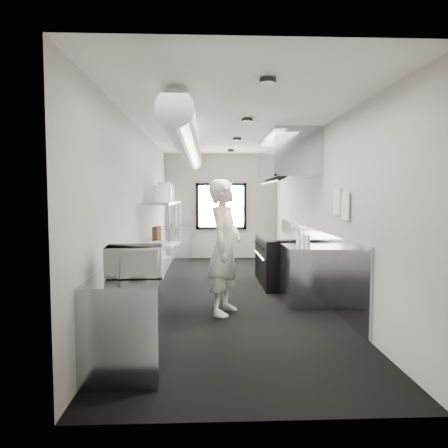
{
  "coord_description": "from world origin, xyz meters",
  "views": [
    {
      "loc": [
        -0.38,
        -6.91,
        1.68
      ],
      "look_at": [
        -0.1,
        -0.2,
        1.21
      ],
      "focal_mm": 32.6,
      "sensor_mm": 36.0,
      "label": 1
    }
  ],
  "objects": [
    {
      "name": "floor",
      "position": [
        0.0,
        0.0,
        0.0
      ],
      "size": [
        3.0,
        8.0,
        0.01
      ],
      "primitive_type": "cube",
      "color": "black",
      "rests_on": "ground"
    },
    {
      "name": "ceiling",
      "position": [
        0.0,
        0.0,
        2.8
      ],
      "size": [
        3.0,
        8.0,
        0.01
      ],
      "primitive_type": "cube",
      "color": "white",
      "rests_on": "wall_back"
    },
    {
      "name": "wall_back",
      "position": [
        0.0,
        4.0,
        1.4
      ],
      "size": [
        3.0,
        0.02,
        2.8
      ],
      "primitive_type": "cube",
      "color": "#B8B5AF",
      "rests_on": "floor"
    },
    {
      "name": "wall_front",
      "position": [
        0.0,
        -4.0,
        1.4
      ],
      "size": [
        3.0,
        0.02,
        2.8
      ],
      "primitive_type": "cube",
      "color": "#B8B5AF",
      "rests_on": "floor"
    },
    {
      "name": "wall_left",
      "position": [
        -1.5,
        0.0,
        1.4
      ],
      "size": [
        0.02,
        8.0,
        2.8
      ],
      "primitive_type": "cube",
      "color": "#B8B5AF",
      "rests_on": "floor"
    },
    {
      "name": "wall_right",
      "position": [
        1.5,
        0.0,
        1.4
      ],
      "size": [
        0.02,
        8.0,
        2.8
      ],
      "primitive_type": "cube",
      "color": "#B8B5AF",
      "rests_on": "floor"
    },
    {
      "name": "wall_cladding",
      "position": [
        1.48,
        0.3,
        0.55
      ],
      "size": [
        0.03,
        5.5,
        1.1
      ],
      "primitive_type": "cube",
      "color": "#9BA2AA",
      "rests_on": "wall_right"
    },
    {
      "name": "hvac_duct",
      "position": [
        -0.7,
        0.4,
        2.55
      ],
      "size": [
        0.4,
        6.4,
        0.4
      ],
      "primitive_type": "cylinder",
      "rotation": [
        1.57,
        0.0,
        0.0
      ],
      "color": "#9B9DA4",
      "rests_on": "ceiling"
    },
    {
      "name": "service_window",
      "position": [
        0.0,
        3.96,
        1.4
      ],
      "size": [
        1.36,
        0.05,
        1.25
      ],
      "color": "white",
      "rests_on": "wall_back"
    },
    {
      "name": "exhaust_hood",
      "position": [
        1.1,
        0.7,
        2.39
      ],
      "size": [
        0.81,
        2.2,
        0.88
      ],
      "color": "#9BA2AA",
      "rests_on": "ceiling"
    },
    {
      "name": "prep_counter",
      "position": [
        -1.15,
        -0.5,
        0.45
      ],
      "size": [
        0.7,
        6.0,
        0.9
      ],
      "primitive_type": "cube",
      "color": "#9BA2AA",
      "rests_on": "floor"
    },
    {
      "name": "pass_shelf",
      "position": [
        -1.19,
        1.0,
        1.54
      ],
      "size": [
        0.45,
        3.0,
        0.68
      ],
      "color": "#9BA2AA",
      "rests_on": "prep_counter"
    },
    {
      "name": "range",
      "position": [
        1.04,
        0.7,
        0.47
      ],
      "size": [
        0.88,
        1.6,
        0.94
      ],
      "color": "black",
      "rests_on": "floor"
    },
    {
      "name": "bottle_station",
      "position": [
        1.15,
        -0.7,
        0.45
      ],
      "size": [
        0.65,
        0.8,
        0.9
      ],
      "primitive_type": "cube",
      "color": "#9BA2AA",
      "rests_on": "floor"
    },
    {
      "name": "far_work_table",
      "position": [
        -1.15,
        3.2,
        0.45
      ],
      "size": [
        0.7,
        1.2,
        0.9
      ],
      "primitive_type": "cube",
      "color": "#9BA2AA",
      "rests_on": "floor"
    },
    {
      "name": "notice_sheet_a",
      "position": [
        1.47,
        -1.2,
        1.6
      ],
      "size": [
        0.02,
        0.28,
        0.38
      ],
      "primitive_type": "cube",
      "color": "white",
      "rests_on": "wall_right"
    },
    {
      "name": "notice_sheet_b",
      "position": [
        1.47,
        -1.55,
        1.55
      ],
      "size": [
        0.02,
        0.28,
        0.38
      ],
      "primitive_type": "cube",
      "color": "white",
      "rests_on": "wall_right"
    },
    {
      "name": "line_cook",
      "position": [
        -0.13,
        -1.18,
        0.96
      ],
      "size": [
        0.68,
        0.82,
        1.91
      ],
      "primitive_type": "imported",
      "rotation": [
        0.0,
        0.0,
        1.21
      ],
      "color": "silver",
      "rests_on": "floor"
    },
    {
      "name": "microwave",
      "position": [
        -1.09,
        -2.96,
        1.05
      ],
      "size": [
        0.53,
        0.42,
        0.3
      ],
      "primitive_type": "imported",
      "rotation": [
        0.0,
        0.0,
        0.1
      ],
      "color": "white",
      "rests_on": "prep_counter"
    },
    {
      "name": "deli_tub_a",
      "position": [
        -1.25,
        -2.77,
        0.95
      ],
      "size": [
        0.14,
        0.14,
        0.1
      ],
      "primitive_type": "cylinder",
      "rotation": [
        0.0,
        0.0,
        0.02
      ],
      "color": "silver",
      "rests_on": "prep_counter"
    },
    {
      "name": "deli_tub_b",
      "position": [
        -1.33,
        -2.46,
        0.95
      ],
      "size": [
        0.16,
        0.16,
        0.09
      ],
      "primitive_type": "cylinder",
      "rotation": [
        0.0,
        0.0,
        0.36
      ],
      "color": "silver",
      "rests_on": "prep_counter"
    },
    {
      "name": "newspaper",
      "position": [
        -1.04,
        -1.86,
        0.9
      ],
      "size": [
        0.39,
        0.45,
        0.01
      ],
      "primitive_type": "cube",
      "rotation": [
        0.0,
        0.0,
        -0.22
      ],
      "color": "white",
      "rests_on": "prep_counter"
    },
    {
      "name": "small_plate",
      "position": [
        -1.04,
        -1.36,
        0.91
      ],
      "size": [
        0.21,
        0.21,
        0.01
      ],
      "primitive_type": "cylinder",
      "rotation": [
        0.0,
        0.0,
        0.32
      ],
      "color": "white",
      "rests_on": "prep_counter"
    },
    {
      "name": "pastry",
      "position": [
        -1.04,
        -1.36,
        0.95
      ],
      "size": [
        0.08,
        0.08,
        0.08
      ],
      "primitive_type": "sphere",
      "color": "tan",
      "rests_on": "small_plate"
    },
    {
      "name": "cutting_board",
      "position": [
        -1.09,
        -0.38,
        0.91
      ],
      "size": [
        0.55,
        0.67,
        0.02
      ],
      "primitive_type": "cube",
      "rotation": [
        0.0,
        0.0,
        -0.19
      ],
      "color": "silver",
      "rests_on": "prep_counter"
    },
    {
      "name": "knife_block",
      "position": [
        -1.31,
        0.57,
        1.01
      ],
      "size": [
        0.15,
        0.22,
        0.22
      ],
      "primitive_type": "cube",
      "rotation": [
        0.0,
        0.0,
        -0.32
      ],
      "color": "#57341E",
      "rests_on": "prep_counter"
    },
    {
      "name": "plate_stack_a",
      "position": [
        -1.21,
        0.4,
        1.72
      ],
      "size": [
        0.29,
        0.29,
        0.3
      ],
      "primitive_type": "cylinder",
      "rotation": [
        0.0,
        0.0,
        0.16
      ],
      "color": "white",
      "rests_on": "pass_shelf"
    },
    {
      "name": "plate_stack_b",
      "position": [
        -1.23,
        0.74,
        1.71
      ],
      "size": [
        0.28,
        0.28,
        0.29
      ],
      "primitive_type": "cylinder",
      "rotation": [
        0.0,
        0.0,
        0.3
      ],
      "color": "white",
      "rests_on": "pass_shelf"
    },
    {
      "name": "plate_stack_c",
      "position": [
        -1.21,
        1.17,
        1.76
      ],
      "size": [
        0.33,
        0.33,
        0.38
      ],
      "primitive_type": "cylinder",
      "rotation": [
        0.0,
        0.0,
        0.28
      ],
      "color": "white",
      "rests_on": "pass_shelf"
    },
    {
      "name": "plate_stack_d",
      "position": [
        -1.21,
        1.8,
        1.75
      ],
      "size": [
        0.31,
        0.31,
        0.37
      ],
      "primitive_type": "cylinder",
      "rotation": [
        0.0,
        0.0,
        0.41
      ],
      "color": "white",
      "rests_on": "pass_shelf"
    },
    {
      "name": "squeeze_bottle_a",
      "position": [
        1.11,
        -1.0,
        1.0
      ],
      "size": [
        0.07,
        0.07,
        0.19
      ],
      "primitive_type": "cylinder",
      "rotation": [
        0.0,
        0.0,
        -0.04
      ],
      "color": "silver",
      "rests_on": "bottle_station"
    },
    {
      "name": "squeeze_bottle_b",
      "position": [
        1.08,
        -0.81,
        1.0
      ],
      "size": [
        0.07,
        0.07,
        0.19
      ],
      "primitive_type": "cylinder",
      "rotation": [
        0.0,
        0.0,
        -0.03
      ],
      "color": "silver",
      "rests_on": "bottle_station"
    },
    {
      "name": "squeeze_bottle_c",
      "position": [
        1.13,
        -0.7,
        0.98
      ],
      "size": [
        0.06,
        0.06,
        0.16
      ],
      "primitive_type": "cylinder",
      "rotation": [
        0.0,
        0.0,
        0.11
      ],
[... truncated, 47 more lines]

